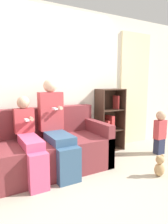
# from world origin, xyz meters

# --- Properties ---
(ground_plane) EXTENTS (14.00, 14.00, 0.00)m
(ground_plane) POSITION_xyz_m (0.00, 0.00, 0.00)
(ground_plane) COLOR #B2A893
(back_wall) EXTENTS (10.00, 0.06, 2.55)m
(back_wall) POSITION_xyz_m (0.00, 1.00, 1.27)
(back_wall) COLOR silver
(back_wall) RESTS_ON ground_plane
(curtain_panel) EXTENTS (0.74, 0.04, 2.29)m
(curtain_panel) POSITION_xyz_m (1.97, 0.95, 1.14)
(curtain_panel) COLOR beige
(curtain_panel) RESTS_ON ground_plane
(couch) EXTENTS (1.87, 0.87, 0.91)m
(couch) POSITION_xyz_m (-0.15, 0.53, 0.31)
(couch) COLOR maroon
(couch) RESTS_ON ground_plane
(adult_seated) EXTENTS (0.36, 0.81, 1.36)m
(adult_seated) POSITION_xyz_m (0.00, 0.43, 0.69)
(adult_seated) COLOR #335170
(adult_seated) RESTS_ON ground_plane
(child_seated) EXTENTS (0.28, 0.81, 1.11)m
(child_seated) POSITION_xyz_m (-0.40, 0.37, 0.57)
(child_seated) COLOR #DB4C75
(child_seated) RESTS_ON ground_plane
(toddler_standing) EXTENTS (0.21, 0.17, 0.79)m
(toddler_standing) POSITION_xyz_m (1.90, 0.17, 0.43)
(toddler_standing) COLOR #232842
(toddler_standing) RESTS_ON ground_plane
(bookshelf) EXTENTS (0.51, 0.31, 1.18)m
(bookshelf) POSITION_xyz_m (1.23, 0.83, 0.55)
(bookshelf) COLOR #3D281E
(bookshelf) RESTS_ON ground_plane
(teddy_bear) EXTENTS (0.15, 0.13, 0.31)m
(teddy_bear) POSITION_xyz_m (1.18, -0.44, 0.14)
(teddy_bear) COLOR tan
(teddy_bear) RESTS_ON ground_plane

